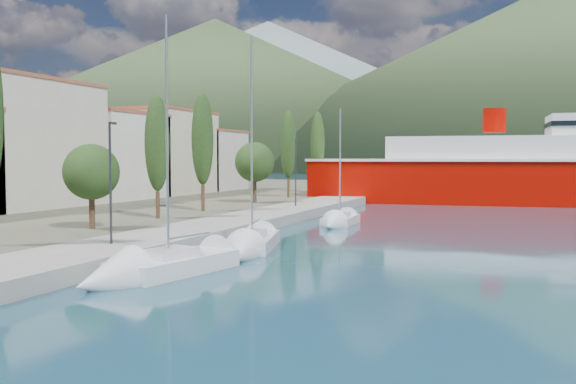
% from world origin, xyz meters
% --- Properties ---
extents(ground, '(1400.00, 1400.00, 0.00)m').
position_xyz_m(ground, '(0.00, 120.00, 0.00)').
color(ground, navy).
extents(quay, '(5.00, 88.00, 0.80)m').
position_xyz_m(quay, '(-9.00, 26.00, 0.40)').
color(quay, gray).
rests_on(quay, ground).
extents(town_buildings, '(9.20, 69.20, 11.30)m').
position_xyz_m(town_buildings, '(-32.00, 36.91, 5.57)').
color(town_buildings, beige).
rests_on(town_buildings, land_strip).
extents(tree_row, '(3.90, 63.33, 11.18)m').
position_xyz_m(tree_row, '(-14.76, 32.46, 5.84)').
color(tree_row, '#47301E').
rests_on(tree_row, land_strip).
extents(lamp_posts, '(0.15, 48.14, 6.06)m').
position_xyz_m(lamp_posts, '(-9.00, 15.07, 4.08)').
color(lamp_posts, '#2D2D33').
rests_on(lamp_posts, quay).
extents(sailboat_near, '(4.17, 8.82, 12.19)m').
position_xyz_m(sailboat_near, '(-4.55, 8.76, 0.33)').
color(sailboat_near, silver).
rests_on(sailboat_near, ground).
extents(sailboat_mid, '(4.44, 9.07, 12.62)m').
position_xyz_m(sailboat_mid, '(-3.52, 17.15, 0.31)').
color(sailboat_mid, silver).
rests_on(sailboat_mid, ground).
extents(sailboat_far, '(2.43, 6.66, 9.65)m').
position_xyz_m(sailboat_far, '(-2.94, 31.99, 0.28)').
color(sailboat_far, silver).
rests_on(sailboat_far, ground).
extents(ferry, '(57.57, 16.50, 11.28)m').
position_xyz_m(ferry, '(14.72, 63.41, 3.43)').
color(ferry, '#A60800').
rests_on(ferry, ground).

